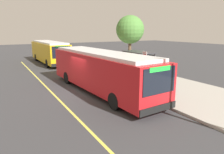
{
  "coord_description": "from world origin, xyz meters",
  "views": [
    {
      "loc": [
        13.98,
        -5.57,
        4.38
      ],
      "look_at": [
        2.11,
        1.27,
        1.3
      ],
      "focal_mm": 33.08,
      "sensor_mm": 36.0,
      "label": 1
    }
  ],
  "objects": [
    {
      "name": "transit_bus_second",
      "position": [
        -14.82,
        1.13,
        1.62
      ],
      "size": [
        11.01,
        2.77,
        2.95
      ],
      "color": "gold",
      "rests_on": "ground_plane"
    },
    {
      "name": "route_sign_post",
      "position": [
        2.35,
        3.86,
        1.96
      ],
      "size": [
        0.44,
        0.08,
        2.8
      ],
      "color": "#333338",
      "rests_on": "sidewalk_curb"
    },
    {
      "name": "waiting_bench",
      "position": [
        -0.03,
        5.51,
        0.63
      ],
      "size": [
        1.6,
        0.48,
        0.95
      ],
      "color": "brown",
      "rests_on": "sidewalk_curb"
    },
    {
      "name": "sidewalk_curb",
      "position": [
        0.0,
        6.0,
        0.07
      ],
      "size": [
        44.0,
        6.4,
        0.15
      ],
      "primitive_type": "cube",
      "color": "#A8A399",
      "rests_on": "ground_plane"
    },
    {
      "name": "lane_stripe_center",
      "position": [
        0.0,
        -2.2,
        0.0
      ],
      "size": [
        36.0,
        0.14,
        0.01
      ],
      "primitive_type": "cube",
      "color": "#E0D64C",
      "rests_on": "ground_plane"
    },
    {
      "name": "transit_bus_main",
      "position": [
        0.82,
        1.01,
        1.62
      ],
      "size": [
        11.85,
        3.29,
        2.95
      ],
      "color": "red",
      "rests_on": "ground_plane"
    },
    {
      "name": "bus_shelter",
      "position": [
        -0.42,
        5.45,
        1.92
      ],
      "size": [
        2.9,
        1.6,
        2.48
      ],
      "color": "#333338",
      "rests_on": "sidewalk_curb"
    },
    {
      "name": "street_tree_near_shelter",
      "position": [
        -5.91,
        8.27,
        4.47
      ],
      "size": [
        3.21,
        3.21,
        5.96
      ],
      "color": "brown",
      "rests_on": "sidewalk_curb"
    },
    {
      "name": "pedestrian_commuter",
      "position": [
        1.45,
        4.65,
        1.12
      ],
      "size": [
        0.24,
        0.4,
        1.69
      ],
      "color": "#282D47",
      "rests_on": "sidewalk_curb"
    },
    {
      "name": "ground_plane",
      "position": [
        0.0,
        0.0,
        0.0
      ],
      "size": [
        120.0,
        120.0,
        0.0
      ],
      "primitive_type": "plane",
      "color": "#38383A"
    }
  ]
}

